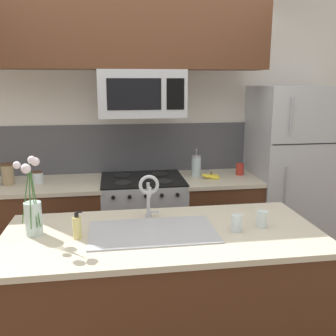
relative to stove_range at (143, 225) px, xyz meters
The scene contains 21 objects.
ground_plane 1.01m from the stove_range, 90.00° to the right, with size 10.00×10.00×0.00m, color brown.
rear_partition 0.97m from the stove_range, 51.72° to the left, with size 5.20×0.10×2.60m, color silver.
splash_band 0.76m from the stove_range, 90.00° to the left, with size 3.55×0.01×0.48m, color #4C4C51.
back_counter_left 0.90m from the stove_range, behind, with size 1.07×0.65×0.91m.
back_counter_right 0.73m from the stove_range, ahead, with size 0.73×0.65×0.91m.
stove_range is the anchor object (origin of this frame).
microwave 1.23m from the stove_range, 89.84° to the right, with size 0.74×0.40×0.40m.
upper_cabinet_band 1.74m from the stove_range, 163.83° to the right, with size 2.50×0.34×0.60m, color #4C2B19.
refrigerator 1.54m from the stove_range, ahead, with size 0.80×0.74×1.76m.
storage_jar_medium 1.30m from the stove_range, behind, with size 0.11×0.11×0.19m.
storage_jar_short 1.06m from the stove_range, behind, with size 0.09×0.09×0.11m.
banana_bunch 0.80m from the stove_range, ahead, with size 0.19×0.12×0.08m.
french_press 0.76m from the stove_range, ahead, with size 0.09×0.09×0.27m.
coffee_tin 1.08m from the stove_range, ahead, with size 0.08×0.08×0.11m, color #B22D23.
island_counter 1.25m from the stove_range, 88.96° to the right, with size 1.92×0.87×0.91m.
kitchen_sink 1.31m from the stove_range, 91.87° to the right, with size 0.76×0.44×0.16m.
sink_faucet 1.22m from the stove_range, 92.23° to the right, with size 0.14×0.14×0.31m.
dish_soap_bottle 1.46m from the stove_range, 110.71° to the right, with size 0.06×0.05×0.16m.
drinking_glass 1.47m from the stove_range, 70.47° to the right, with size 0.06×0.06×0.10m.
spare_glass 1.50m from the stove_range, 63.08° to the right, with size 0.07×0.07×0.10m.
flower_vase 1.52m from the stove_range, 122.05° to the right, with size 0.16×0.20×0.48m.
Camera 1 is at (-0.26, -2.45, 1.80)m, focal length 40.00 mm.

